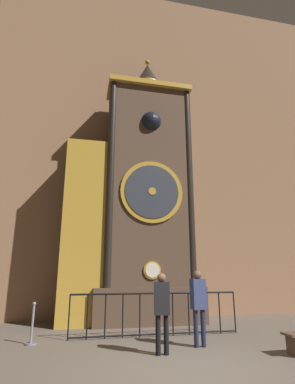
{
  "coord_description": "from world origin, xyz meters",
  "views": [
    {
      "loc": [
        -2.05,
        -5.61,
        1.71
      ],
      "look_at": [
        0.28,
        5.13,
        4.62
      ],
      "focal_mm": 28.0,
      "sensor_mm": 36.0,
      "label": 1
    }
  ],
  "objects": [
    {
      "name": "visitor_near",
      "position": [
        -0.27,
        1.14,
        1.0
      ],
      "size": [
        0.38,
        0.29,
        1.67
      ],
      "rotation": [
        0.0,
        0.0,
        -0.22
      ],
      "color": "black",
      "rests_on": "ground_plane"
    },
    {
      "name": "stanchion_post",
      "position": [
        -3.13,
        2.72,
        0.31
      ],
      "size": [
        0.28,
        0.28,
        0.97
      ],
      "color": "gray",
      "rests_on": "ground_plane"
    },
    {
      "name": "cathedral_back_wall",
      "position": [
        -0.09,
        6.36,
        7.55
      ],
      "size": [
        24.0,
        0.32,
        15.13
      ],
      "color": "#936B4C",
      "rests_on": "ground_plane"
    },
    {
      "name": "clock_tower",
      "position": [
        -0.17,
        5.11,
        4.33
      ],
      "size": [
        4.93,
        1.82,
        10.5
      ],
      "color": "brown",
      "rests_on": "ground_plane"
    },
    {
      "name": "visitor_far",
      "position": [
        0.77,
        1.61,
        1.04
      ],
      "size": [
        0.36,
        0.26,
        1.73
      ],
      "rotation": [
        0.0,
        0.0,
        0.12
      ],
      "color": "#1B213A",
      "rests_on": "ground_plane"
    },
    {
      "name": "railing_fence",
      "position": [
        0.06,
        2.96,
        0.62
      ],
      "size": [
        4.72,
        0.05,
        1.14
      ],
      "color": "black",
      "rests_on": "ground_plane"
    },
    {
      "name": "ground_plane",
      "position": [
        0.0,
        0.0,
        0.0
      ],
      "size": [
        28.0,
        28.0,
        0.0
      ],
      "primitive_type": "plane",
      "color": "brown"
    }
  ]
}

